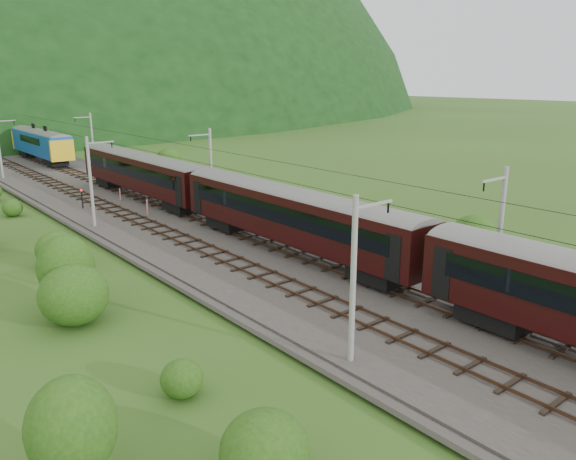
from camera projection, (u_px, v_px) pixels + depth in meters
ground at (430, 330)px, 30.50m from camera, size 600.00×600.00×0.00m
railbed at (309, 278)px, 37.90m from camera, size 14.00×220.00×0.30m
track_left at (281, 283)px, 36.37m from camera, size 2.40×220.00×0.27m
track_right at (334, 267)px, 39.31m from camera, size 2.40×220.00×0.27m
catenary_left at (91, 180)px, 49.35m from camera, size 2.54×192.28×8.00m
catenary_right at (210, 166)px, 56.87m from camera, size 2.54×192.28×8.00m
overhead_wires at (310, 176)px, 36.06m from camera, size 4.83×198.00×0.03m
train at (439, 247)px, 32.08m from camera, size 3.34×160.27×5.82m
hazard_post_near at (147, 207)px, 54.20m from camera, size 0.16×0.16×1.53m
hazard_post_far at (120, 194)px, 60.66m from camera, size 0.14×0.14×1.31m
signal at (82, 197)px, 56.88m from camera, size 0.22×0.22×1.96m
vegetation_left at (0, 227)px, 42.31m from camera, size 13.42×148.18×6.60m
vegetation_right at (400, 221)px, 47.34m from camera, size 5.47×97.65×3.22m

